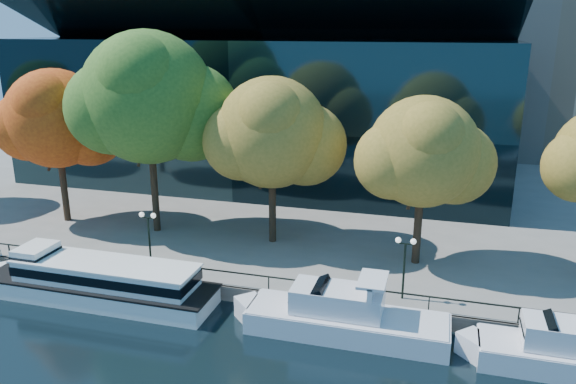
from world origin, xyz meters
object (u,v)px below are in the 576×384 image
(tour_boat, at_px, (94,279))
(tree_4, at_px, (425,154))
(cruiser_far, at_px, (564,351))
(tree_3, at_px, (274,135))
(lamp_1, at_px, (148,227))
(tree_2, at_px, (150,101))
(cruiser_near, at_px, (338,315))
(lamp_2, at_px, (405,254))
(tree_1, at_px, (57,121))

(tour_boat, relative_size, tree_4, 1.44)
(cruiser_far, height_order, tree_3, tree_3)
(tree_4, distance_m, lamp_1, 19.61)
(tree_2, bearing_deg, tree_4, -2.24)
(tree_3, bearing_deg, lamp_1, -135.05)
(tree_3, height_order, lamp_1, tree_3)
(tree_4, relative_size, lamp_1, 2.96)
(lamp_1, bearing_deg, tree_2, 113.84)
(cruiser_near, xyz_separation_m, cruiser_far, (12.04, -0.41, -0.06))
(lamp_1, distance_m, lamp_2, 17.46)
(tour_boat, xyz_separation_m, lamp_1, (2.19, 3.60, 2.59))
(tree_1, xyz_separation_m, tree_3, (18.73, 0.15, -0.25))
(cruiser_near, distance_m, tree_4, 12.77)
(tour_boat, relative_size, tree_2, 1.07)
(tree_3, bearing_deg, lamp_2, -33.55)
(cruiser_far, relative_size, tree_3, 0.83)
(tour_boat, xyz_separation_m, tree_3, (9.16, 10.56, 8.09))
(tree_1, relative_size, lamp_1, 3.23)
(cruiser_near, relative_size, cruiser_far, 1.21)
(cruiser_near, relative_size, lamp_2, 3.21)
(cruiser_near, bearing_deg, tree_2, 149.23)
(tree_2, height_order, tree_3, tree_2)
(tour_boat, distance_m, lamp_1, 4.95)
(tour_boat, distance_m, tree_2, 14.57)
(tree_2, bearing_deg, tour_boat, -85.90)
(lamp_1, bearing_deg, tour_boat, -121.35)
(cruiser_near, distance_m, lamp_2, 5.63)
(tour_boat, xyz_separation_m, lamp_2, (19.66, 3.60, 2.59))
(tree_2, height_order, lamp_1, tree_2)
(tree_2, bearing_deg, lamp_2, -18.00)
(cruiser_far, distance_m, tree_4, 14.86)
(tree_4, bearing_deg, tour_boat, -155.09)
(tree_2, bearing_deg, cruiser_far, -19.94)
(tree_2, distance_m, lamp_2, 22.80)
(tree_3, height_order, lamp_2, tree_3)
(tree_4, xyz_separation_m, lamp_1, (-18.06, -5.80, -4.99))
(tree_1, bearing_deg, tree_3, 0.47)
(cruiser_far, xyz_separation_m, lamp_2, (-8.65, 3.91, 2.87))
(tree_2, distance_m, tree_3, 10.15)
(lamp_2, bearing_deg, cruiser_near, -134.21)
(cruiser_near, distance_m, cruiser_far, 12.05)
(cruiser_far, bearing_deg, tree_4, 129.66)
(lamp_2, bearing_deg, lamp_1, 180.00)
(cruiser_near, height_order, cruiser_far, cruiser_near)
(cruiser_far, height_order, tree_2, tree_2)
(tour_boat, distance_m, cruiser_near, 16.26)
(cruiser_far, bearing_deg, cruiser_near, 178.03)
(tour_boat, relative_size, lamp_1, 4.27)
(cruiser_near, xyz_separation_m, tree_2, (-16.99, 10.12, 10.57))
(tree_3, bearing_deg, tree_4, -5.95)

